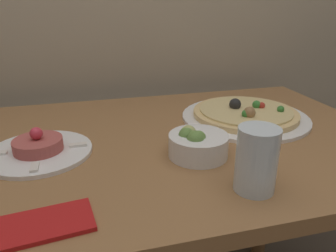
# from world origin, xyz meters

# --- Properties ---
(dining_table) EXTENTS (1.23, 0.76, 0.80)m
(dining_table) POSITION_xyz_m (0.00, 0.38, 0.68)
(dining_table) COLOR olive
(dining_table) RESTS_ON ground_plane
(pizza_plate) EXTENTS (0.37, 0.37, 0.06)m
(pizza_plate) POSITION_xyz_m (0.29, 0.46, 0.81)
(pizza_plate) COLOR white
(pizza_plate) RESTS_ON dining_table
(tartare_plate) EXTENTS (0.24, 0.24, 0.07)m
(tartare_plate) POSITION_xyz_m (-0.28, 0.37, 0.81)
(tartare_plate) COLOR white
(tartare_plate) RESTS_ON dining_table
(small_bowl) EXTENTS (0.14, 0.14, 0.07)m
(small_bowl) POSITION_xyz_m (0.07, 0.26, 0.83)
(small_bowl) COLOR white
(small_bowl) RESTS_ON dining_table
(drinking_glass) EXTENTS (0.08, 0.08, 0.12)m
(drinking_glass) POSITION_xyz_m (0.12, 0.10, 0.86)
(drinking_glass) COLOR silver
(drinking_glass) RESTS_ON dining_table
(napkin) EXTENTS (0.15, 0.10, 0.01)m
(napkin) POSITION_xyz_m (-0.25, 0.09, 0.80)
(napkin) COLOR red
(napkin) RESTS_ON dining_table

